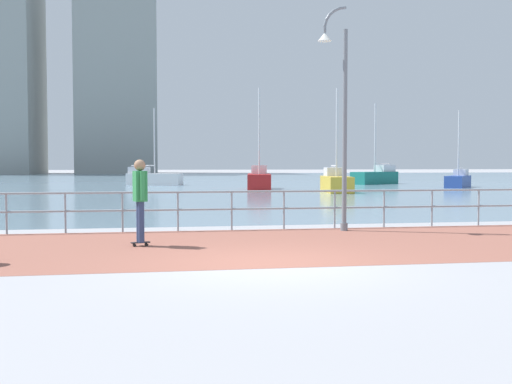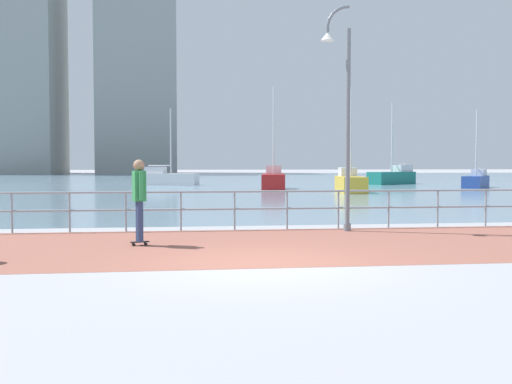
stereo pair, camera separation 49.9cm
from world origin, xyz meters
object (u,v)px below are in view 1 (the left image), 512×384
(sailboat_navy, at_px, (153,178))
(sailboat_yellow, at_px, (259,180))
(sailboat_red, at_px, (376,176))
(skateboarder, at_px, (140,194))
(sailboat_white, at_px, (458,180))
(sailboat_gray, at_px, (336,182))
(lamppost, at_px, (339,107))

(sailboat_navy, xyz_separation_m, sailboat_yellow, (7.10, -9.07, 0.06))
(sailboat_yellow, height_order, sailboat_red, sailboat_yellow)
(skateboarder, xyz_separation_m, sailboat_white, (22.00, 27.60, -0.58))
(sailboat_navy, height_order, sailboat_yellow, sailboat_yellow)
(sailboat_navy, distance_m, sailboat_white, 23.45)
(sailboat_yellow, bearing_deg, sailboat_gray, -48.44)
(lamppost, relative_size, sailboat_gray, 0.92)
(sailboat_white, relative_size, sailboat_gray, 0.89)
(sailboat_white, distance_m, sailboat_red, 8.36)
(sailboat_navy, bearing_deg, sailboat_white, -20.68)
(sailboat_yellow, bearing_deg, sailboat_white, 3.04)
(lamppost, height_order, skateboarder, lamppost)
(sailboat_white, distance_m, sailboat_gray, 12.07)
(skateboarder, xyz_separation_m, sailboat_navy, (0.06, 35.88, -0.52))
(lamppost, relative_size, sailboat_red, 0.86)
(lamppost, relative_size, skateboarder, 3.15)
(sailboat_yellow, relative_size, sailboat_gray, 1.08)
(sailboat_red, bearing_deg, sailboat_yellow, -143.64)
(lamppost, xyz_separation_m, sailboat_yellow, (2.16, 24.69, -2.55))
(sailboat_white, bearing_deg, sailboat_navy, 159.32)
(sailboat_white, relative_size, sailboat_red, 0.82)
(skateboarder, height_order, sailboat_white, sailboat_white)
(sailboat_navy, height_order, sailboat_red, sailboat_red)
(lamppost, xyz_separation_m, sailboat_gray, (6.15, 20.20, -2.60))
(skateboarder, distance_m, sailboat_red, 39.86)
(skateboarder, distance_m, sailboat_white, 35.30)
(skateboarder, xyz_separation_m, sailboat_gray, (11.15, 22.32, -0.51))
(skateboarder, height_order, sailboat_navy, sailboat_navy)
(sailboat_white, distance_m, sailboat_yellow, 14.86)
(sailboat_white, height_order, sailboat_gray, sailboat_gray)
(sailboat_yellow, distance_m, sailboat_gray, 6.01)
(sailboat_navy, relative_size, sailboat_gray, 0.98)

